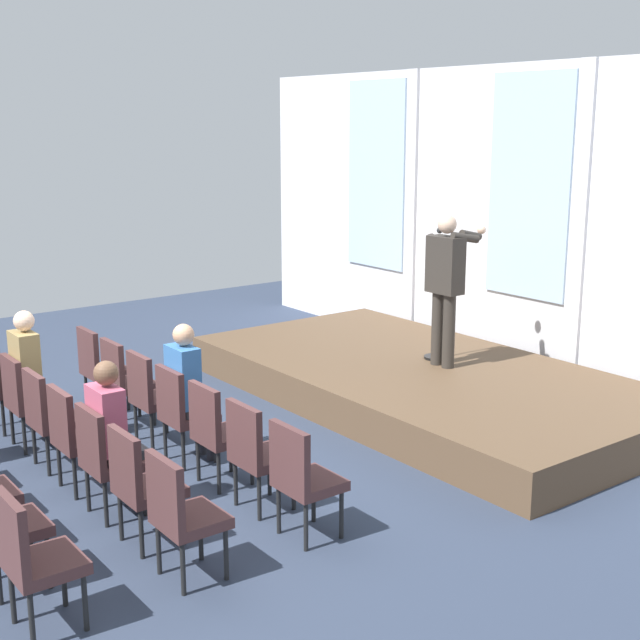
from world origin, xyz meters
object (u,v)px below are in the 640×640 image
at_px(chair_r1_c2, 48,413).
at_px(chair_r1_c3, 75,432).
at_px(chair_r2_c5, 0,517).
at_px(audience_r1_c4, 113,430).
at_px(chair_r1_c6, 181,510).
at_px(chair_r2_c6, 32,554).
at_px(audience_r0_c3, 188,386).
at_px(mic_stand, 437,331).
at_px(speaker, 446,279).
at_px(chair_r0_c6, 302,474).
at_px(chair_r1_c0, 4,381).
at_px(chair_r0_c5, 256,449).
at_px(chair_r0_c0, 99,364).
at_px(chair_r1_c4, 105,455).
at_px(chair_r0_c1, 123,377).
at_px(chair_r0_c3, 182,409).
at_px(chair_r1_c1, 25,396).
at_px(chair_r0_c2, 151,392).
at_px(chair_r1_c5, 140,480).
at_px(audience_r1_c1, 31,372).
at_px(chair_r0_c4, 216,428).

distance_m(chair_r1_c2, chair_r1_c3, 0.64).
bearing_deg(chair_r2_c5, audience_r1_c4, 119.70).
distance_m(chair_r1_c6, chair_r2_c6, 1.04).
relative_size(audience_r0_c3, chair_r1_c6, 1.43).
distance_m(mic_stand, chair_r2_c6, 5.89).
bearing_deg(chair_r1_c6, speaker, 112.36).
xyz_separation_m(speaker, chair_r0_c6, (1.78, -3.30, -0.89)).
bearing_deg(chair_r1_c0, chair_r0_c5, 18.00).
xyz_separation_m(chair_r0_c0, chair_r0_c6, (3.83, 0.00, 0.00)).
height_order(chair_r0_c0, chair_r1_c4, same).
relative_size(chair_r0_c1, chair_r2_c5, 1.00).
relative_size(chair_r2_c5, chair_r2_c6, 1.00).
xyz_separation_m(chair_r0_c3, chair_r1_c6, (1.91, -1.04, 0.00)).
relative_size(mic_stand, chair_r1_c1, 1.65).
bearing_deg(chair_r1_c3, chair_r1_c2, 180.00).
bearing_deg(chair_r0_c0, chair_r0_c6, 0.00).
distance_m(chair_r1_c2, chair_r1_c6, 2.55).
bearing_deg(audience_r1_c4, speaker, 96.82).
bearing_deg(mic_stand, chair_r0_c2, -98.31).
relative_size(audience_r0_c3, chair_r2_c5, 1.43).
xyz_separation_m(speaker, chair_r0_c1, (-1.40, -3.30, -0.89)).
relative_size(chair_r1_c1, chair_r1_c5, 1.00).
bearing_deg(audience_r1_c4, audience_r1_c1, -179.89).
bearing_deg(chair_r1_c3, audience_r0_c3, 90.00).
distance_m(chair_r0_c2, audience_r1_c1, 1.17).
height_order(chair_r0_c0, audience_r1_c4, audience_r1_c4).
bearing_deg(chair_r1_c4, chair_r0_c6, 39.09).
relative_size(chair_r1_c1, chair_r2_c5, 1.00).
height_order(chair_r0_c1, chair_r2_c6, same).
relative_size(chair_r0_c4, chair_r2_c6, 1.00).
relative_size(chair_r0_c2, chair_r1_c1, 1.00).
xyz_separation_m(chair_r1_c0, chair_r1_c4, (2.55, 0.00, 0.00)).
height_order(chair_r0_c6, chair_r1_c0, same).
height_order(chair_r1_c4, chair_r2_c5, same).
relative_size(speaker, chair_r1_c4, 1.84).
distance_m(speaker, chair_r0_c2, 3.50).
xyz_separation_m(audience_r1_c4, chair_r2_c6, (1.28, -1.12, -0.19)).
height_order(mic_stand, chair_r2_c5, mic_stand).
bearing_deg(chair_r0_c6, chair_r0_c0, 180.00).
xyz_separation_m(mic_stand, chair_r0_c6, (2.05, -3.44, -0.22)).
distance_m(speaker, chair_r2_c5, 5.56).
distance_m(mic_stand, chair_r1_c0, 4.82).
height_order(chair_r0_c6, audience_r1_c4, audience_r1_c4).
relative_size(chair_r0_c5, chair_r1_c4, 1.00).
bearing_deg(chair_r1_c4, chair_r2_c5, -58.39).
relative_size(audience_r1_c4, chair_r1_c5, 1.40).
height_order(chair_r0_c3, chair_r0_c6, same).
relative_size(chair_r1_c0, audience_r1_c1, 0.68).
bearing_deg(chair_r0_c0, chair_r1_c2, -39.09).
height_order(audience_r0_c3, chair_r1_c1, audience_r0_c3).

